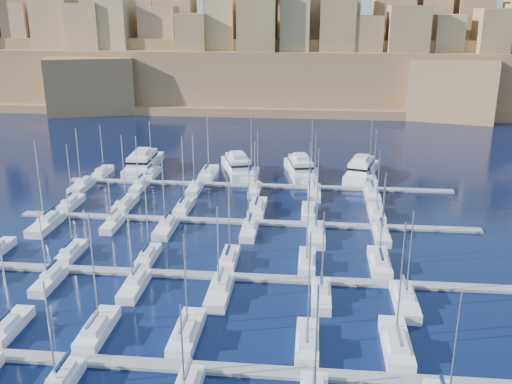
# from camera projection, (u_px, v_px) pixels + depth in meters

# --- Properties ---
(ground) EXTENTS (600.00, 600.00, 0.00)m
(ground) POSITION_uv_depth(u_px,v_px,m) (237.00, 245.00, 94.44)
(ground) COLOR black
(ground) RESTS_ON ground
(pontoon_near) EXTENTS (84.00, 2.00, 0.40)m
(pontoon_near) POSITION_uv_depth(u_px,v_px,m) (195.00, 367.00, 62.27)
(pontoon_near) COLOR slate
(pontoon_near) RESTS_ON ground
(pontoon_mid_near) EXTENTS (84.00, 2.00, 0.40)m
(pontoon_mid_near) POSITION_uv_depth(u_px,v_px,m) (226.00, 276.00, 83.05)
(pontoon_mid_near) COLOR slate
(pontoon_mid_near) RESTS_ON ground
(pontoon_mid_far) EXTENTS (84.00, 2.00, 0.40)m
(pontoon_mid_far) POSITION_uv_depth(u_px,v_px,m) (244.00, 222.00, 103.83)
(pontoon_mid_far) COLOR slate
(pontoon_mid_far) RESTS_ON ground
(pontoon_far) EXTENTS (84.00, 2.00, 0.40)m
(pontoon_far) POSITION_uv_depth(u_px,v_px,m) (256.00, 185.00, 124.60)
(pontoon_far) COLOR slate
(pontoon_far) RESTS_ON ground
(sailboat_1) EXTENTS (2.47, 8.24, 12.67)m
(sailboat_1) POSITION_uv_depth(u_px,v_px,m) (10.00, 327.00, 69.16)
(sailboat_1) COLOR silver
(sailboat_1) RESTS_ON ground
(sailboat_2) EXTENTS (2.76, 9.21, 15.79)m
(sailboat_2) POSITION_uv_depth(u_px,v_px,m) (97.00, 329.00, 68.55)
(sailboat_2) COLOR silver
(sailboat_2) RESTS_ON ground
(sailboat_3) EXTENTS (2.92, 9.74, 13.50)m
(sailboat_3) POSITION_uv_depth(u_px,v_px,m) (187.00, 333.00, 67.75)
(sailboat_3) COLOR silver
(sailboat_3) RESTS_ON ground
(sailboat_4) EXTENTS (2.65, 8.85, 14.51)m
(sailboat_4) POSITION_uv_depth(u_px,v_px,m) (307.00, 342.00, 65.95)
(sailboat_4) COLOR silver
(sailboat_4) RESTS_ON ground
(sailboat_5) EXTENTS (3.06, 10.18, 15.79)m
(sailboat_5) POSITION_uv_depth(u_px,v_px,m) (396.00, 344.00, 65.58)
(sailboat_5) COLOR silver
(sailboat_5) RESTS_ON ground
(sailboat_13) EXTENTS (2.38, 7.92, 10.76)m
(sailboat_13) POSITION_uv_depth(u_px,v_px,m) (72.00, 252.00, 89.92)
(sailboat_13) COLOR silver
(sailboat_13) RESTS_ON ground
(sailboat_14) EXTENTS (2.29, 7.64, 13.30)m
(sailboat_14) POSITION_uv_depth(u_px,v_px,m) (148.00, 256.00, 88.58)
(sailboat_14) COLOR silver
(sailboat_14) RESTS_ON ground
(sailboat_15) EXTENTS (2.42, 8.08, 13.20)m
(sailboat_15) POSITION_uv_depth(u_px,v_px,m) (229.00, 259.00, 87.56)
(sailboat_15) COLOR silver
(sailboat_15) RESTS_ON ground
(sailboat_16) EXTENTS (2.53, 8.45, 13.96)m
(sailboat_16) POSITION_uv_depth(u_px,v_px,m) (307.00, 261.00, 86.58)
(sailboat_16) COLOR silver
(sailboat_16) RESTS_ON ground
(sailboat_17) EXTENTS (2.94, 9.80, 14.41)m
(sailboat_17) POSITION_uv_depth(u_px,v_px,m) (380.00, 263.00, 86.15)
(sailboat_17) COLOR silver
(sailboat_17) RESTS_ON ground
(sailboat_19) EXTENTS (2.40, 8.01, 11.80)m
(sailboat_19) POSITION_uv_depth(u_px,v_px,m) (49.00, 281.00, 80.63)
(sailboat_19) COLOR silver
(sailboat_19) RESTS_ON ground
(sailboat_20) EXTENTS (2.57, 8.55, 12.73)m
(sailboat_20) POSITION_uv_depth(u_px,v_px,m) (134.00, 286.00, 79.17)
(sailboat_20) COLOR silver
(sailboat_20) RESTS_ON ground
(sailboat_21) EXTENTS (2.89, 9.62, 13.51)m
(sailboat_21) POSITION_uv_depth(u_px,v_px,m) (220.00, 292.00, 77.50)
(sailboat_21) COLOR silver
(sailboat_21) RESTS_ON ground
(sailboat_22) EXTENTS (2.61, 8.70, 13.15)m
(sailboat_22) POSITION_uv_depth(u_px,v_px,m) (321.00, 295.00, 76.61)
(sailboat_22) COLOR silver
(sailboat_22) RESTS_ON ground
(sailboat_23) EXTENTS (2.90, 9.65, 13.90)m
(sailboat_23) POSITION_uv_depth(u_px,v_px,m) (405.00, 301.00, 75.10)
(sailboat_23) COLOR silver
(sailboat_23) RESTS_ON ground
(sailboat_24) EXTENTS (2.54, 8.47, 12.76)m
(sailboat_24) POSITION_uv_depth(u_px,v_px,m) (71.00, 203.00, 111.87)
(sailboat_24) COLOR silver
(sailboat_24) RESTS_ON ground
(sailboat_25) EXTENTS (2.85, 9.49, 14.70)m
(sailboat_25) POSITION_uv_depth(u_px,v_px,m) (125.00, 204.00, 111.30)
(sailboat_25) COLOR silver
(sailboat_25) RESTS_ON ground
(sailboat_26) EXTENTS (2.58, 8.61, 14.91)m
(sailboat_26) POSITION_uv_depth(u_px,v_px,m) (184.00, 207.00, 109.75)
(sailboat_26) COLOR silver
(sailboat_26) RESTS_ON ground
(sailboat_27) EXTENTS (3.02, 10.05, 15.99)m
(sailboat_27) POSITION_uv_depth(u_px,v_px,m) (257.00, 208.00, 109.05)
(sailboat_27) COLOR silver
(sailboat_27) RESTS_ON ground
(sailboat_28) EXTENTS (2.54, 8.46, 14.25)m
(sailboat_28) POSITION_uv_depth(u_px,v_px,m) (308.00, 212.00, 107.37)
(sailboat_28) COLOR silver
(sailboat_28) RESTS_ON ground
(sailboat_29) EXTENTS (2.73, 9.09, 13.09)m
(sailboat_29) POSITION_uv_depth(u_px,v_px,m) (376.00, 213.00, 106.44)
(sailboat_29) COLOR silver
(sailboat_29) RESTS_ON ground
(sailboat_30) EXTENTS (3.10, 10.32, 16.52)m
(sailboat_30) POSITION_uv_depth(u_px,v_px,m) (46.00, 224.00, 101.30)
(sailboat_30) COLOR silver
(sailboat_30) RESTS_ON ground
(sailboat_31) EXTENTS (2.27, 7.57, 11.86)m
(sailboat_31) POSITION_uv_depth(u_px,v_px,m) (113.00, 224.00, 101.46)
(sailboat_31) COLOR silver
(sailboat_31) RESTS_ON ground
(sailboat_32) EXTENTS (2.75, 9.17, 14.20)m
(sailboat_32) POSITION_uv_depth(u_px,v_px,m) (166.00, 227.00, 99.75)
(sailboat_32) COLOR silver
(sailboat_32) RESTS_ON ground
(sailboat_33) EXTENTS (2.56, 8.54, 13.88)m
(sailboat_33) POSITION_uv_depth(u_px,v_px,m) (249.00, 230.00, 98.63)
(sailboat_33) COLOR silver
(sailboat_33) RESTS_ON ground
(sailboat_34) EXTENTS (3.04, 10.15, 16.16)m
(sailboat_34) POSITION_uv_depth(u_px,v_px,m) (316.00, 234.00, 96.77)
(sailboat_34) COLOR silver
(sailboat_34) RESTS_ON ground
(sailboat_35) EXTENTS (2.46, 8.19, 12.10)m
(sailboat_35) POSITION_uv_depth(u_px,v_px,m) (381.00, 235.00, 96.62)
(sailboat_35) COLOR silver
(sailboat_35) RESTS_ON ground
(sailboat_36) EXTENTS (2.48, 8.28, 12.05)m
(sailboat_36) POSITION_uv_depth(u_px,v_px,m) (103.00, 172.00, 132.71)
(sailboat_36) COLOR silver
(sailboat_36) RESTS_ON ground
(sailboat_37) EXTENTS (2.48, 8.28, 13.02)m
(sailboat_37) POSITION_uv_depth(u_px,v_px,m) (151.00, 173.00, 131.59)
(sailboat_37) COLOR silver
(sailboat_37) RESTS_ON ground
(sailboat_38) EXTENTS (3.18, 10.61, 15.66)m
(sailboat_38) POSITION_uv_depth(u_px,v_px,m) (208.00, 173.00, 131.40)
(sailboat_38) COLOR silver
(sailboat_38) RESTS_ON ground
(sailboat_39) EXTENTS (2.98, 9.92, 15.33)m
(sailboat_39) POSITION_uv_depth(u_px,v_px,m) (251.00, 175.00, 130.11)
(sailboat_39) COLOR silver
(sailboat_39) RESTS_ON ground
(sailboat_40) EXTENTS (3.10, 10.33, 15.07)m
(sailboat_40) POSITION_uv_depth(u_px,v_px,m) (311.00, 177.00, 128.99)
(sailboat_40) COLOR silver
(sailboat_40) RESTS_ON ground
(sailboat_41) EXTENTS (3.06, 10.21, 15.38)m
(sailboat_41) POSITION_uv_depth(u_px,v_px,m) (369.00, 178.00, 127.68)
(sailboat_41) COLOR silver
(sailboat_41) RESTS_ON ground
(sailboat_42) EXTENTS (2.85, 9.48, 13.68)m
(sailboat_42) POSITION_uv_depth(u_px,v_px,m) (82.00, 186.00, 122.71)
(sailboat_42) COLOR silver
(sailboat_42) RESTS_ON ground
(sailboat_43) EXTENTS (2.34, 7.79, 12.13)m
(sailboat_43) POSITION_uv_depth(u_px,v_px,m) (139.00, 186.00, 122.31)
(sailboat_43) COLOR silver
(sailboat_43) RESTS_ON ground
(sailboat_44) EXTENTS (2.50, 8.34, 12.63)m
(sailboat_44) POSITION_uv_depth(u_px,v_px,m) (195.00, 188.00, 120.87)
(sailboat_44) COLOR silver
(sailboat_44) RESTS_ON ground
(sailboat_45) EXTENTS (2.35, 7.82, 11.71)m
(sailboat_45) POSITION_uv_depth(u_px,v_px,m) (255.00, 190.00, 119.88)
(sailboat_45) COLOR silver
(sailboat_45) RESTS_ON ground
(sailboat_46) EXTENTS (2.67, 8.88, 13.86)m
(sailboat_46) POSITION_uv_depth(u_px,v_px,m) (314.00, 193.00, 118.18)
(sailboat_46) COLOR silver
(sailboat_46) RESTS_ON ground
(sailboat_47) EXTENTS (2.77, 9.25, 14.79)m
(sailboat_47) POSITION_uv_depth(u_px,v_px,m) (372.00, 195.00, 116.86)
(sailboat_47) COLOR silver
(sailboat_47) RESTS_ON ground
(motor_yacht_a) EXTENTS (6.42, 19.39, 5.25)m
(motor_yacht_a) POSITION_uv_depth(u_px,v_px,m) (143.00, 162.00, 137.00)
(motor_yacht_a) COLOR silver
(motor_yacht_a) RESTS_ON ground
(motor_yacht_b) EXTENTS (10.12, 18.23, 5.25)m
(motor_yacht_b) POSITION_uv_depth(u_px,v_px,m) (237.00, 166.00, 134.00)
(motor_yacht_b) COLOR silver
(motor_yacht_b) RESTS_ON ground
(motor_yacht_c) EXTENTS (8.29, 17.59, 5.25)m
(motor_yacht_c) POSITION_uv_depth(u_px,v_px,m) (300.00, 168.00, 132.33)
(motor_yacht_c) COLOR silver
(motor_yacht_c) RESTS_ON ground
(motor_yacht_d) EXTENTS (9.38, 17.99, 5.25)m
(motor_yacht_d) POSITION_uv_depth(u_px,v_px,m) (361.00, 169.00, 131.12)
(motor_yacht_d) COLOR silver
(motor_yacht_d) RESTS_ON ground
(fortified_city) EXTENTS (460.00, 108.95, 59.52)m
(fortified_city) POSITION_uv_depth(u_px,v_px,m) (286.00, 63.00, 236.46)
(fortified_city) COLOR brown
(fortified_city) RESTS_ON ground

